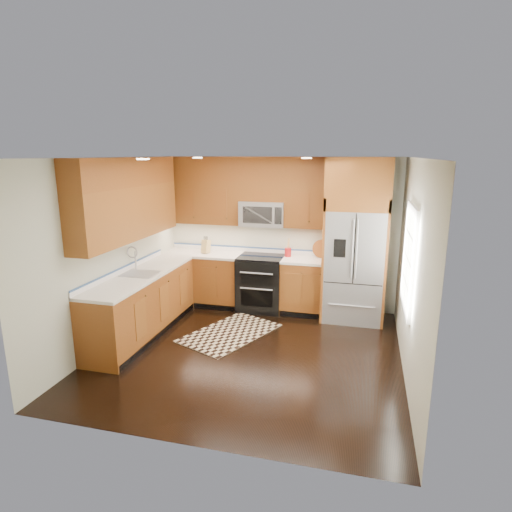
% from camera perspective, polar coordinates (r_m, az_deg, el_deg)
% --- Properties ---
extents(ground, '(4.00, 4.00, 0.00)m').
position_cam_1_polar(ground, '(6.00, -0.86, -12.69)').
color(ground, black).
rests_on(ground, ground).
extents(wall_back, '(4.00, 0.02, 2.60)m').
position_cam_1_polar(wall_back, '(7.46, 3.17, 3.06)').
color(wall_back, '#B9BDAA').
rests_on(wall_back, ground).
extents(wall_left, '(0.02, 4.00, 2.60)m').
position_cam_1_polar(wall_left, '(6.37, -18.54, 0.56)').
color(wall_left, '#B9BDAA').
rests_on(wall_left, ground).
extents(wall_right, '(0.02, 4.00, 2.60)m').
position_cam_1_polar(wall_right, '(5.39, 20.05, -1.82)').
color(wall_right, '#B9BDAA').
rests_on(wall_right, ground).
extents(window, '(0.04, 1.10, 1.30)m').
position_cam_1_polar(window, '(5.56, 19.72, -0.29)').
color(window, white).
rests_on(window, ground).
extents(base_cabinets, '(2.85, 3.00, 0.90)m').
position_cam_1_polar(base_cabinets, '(7.00, -8.71, -4.96)').
color(base_cabinets, brown).
rests_on(base_cabinets, ground).
extents(countertop, '(2.86, 3.01, 0.04)m').
position_cam_1_polar(countertop, '(6.92, -7.39, -1.08)').
color(countertop, white).
rests_on(countertop, base_cabinets).
extents(upper_cabinets, '(2.85, 3.00, 1.15)m').
position_cam_1_polar(upper_cabinets, '(6.82, -7.93, 8.13)').
color(upper_cabinets, brown).
rests_on(upper_cabinets, ground).
extents(range, '(0.76, 0.67, 0.95)m').
position_cam_1_polar(range, '(7.39, 0.67, -3.64)').
color(range, black).
rests_on(range, ground).
extents(microwave, '(0.76, 0.40, 0.42)m').
position_cam_1_polar(microwave, '(7.26, 0.94, 5.67)').
color(microwave, '#B2B2B7').
rests_on(microwave, ground).
extents(refrigerator, '(0.98, 0.75, 2.60)m').
position_cam_1_polar(refrigerator, '(6.95, 13.12, 2.00)').
color(refrigerator, '#B2B2B7').
rests_on(refrigerator, ground).
extents(sink_faucet, '(0.54, 0.44, 0.37)m').
position_cam_1_polar(sink_faucet, '(6.49, -15.29, -1.77)').
color(sink_faucet, '#B2B2B7').
rests_on(sink_faucet, countertop).
extents(rug, '(1.41, 1.71, 0.01)m').
position_cam_1_polar(rug, '(6.59, -3.47, -10.18)').
color(rug, black).
rests_on(rug, ground).
extents(knife_block, '(0.13, 0.16, 0.30)m').
position_cam_1_polar(knife_block, '(7.57, -6.69, 1.31)').
color(knife_block, tan).
rests_on(knife_block, countertop).
extents(utensil_crock, '(0.12, 0.12, 0.31)m').
position_cam_1_polar(utensil_crock, '(7.27, 4.29, 0.76)').
color(utensil_crock, '#A41417').
rests_on(utensil_crock, countertop).
extents(cutting_board, '(0.31, 0.31, 0.02)m').
position_cam_1_polar(cutting_board, '(7.29, 8.71, -0.13)').
color(cutting_board, brown).
rests_on(cutting_board, countertop).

